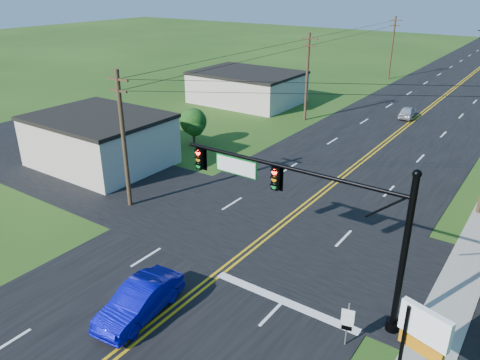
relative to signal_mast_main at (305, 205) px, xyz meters
The scene contains 14 objects.
ground 10.27m from the signal_mast_main, 118.47° to the right, with size 260.00×260.00×0.00m, color #1C3F12.
road_main 42.49m from the signal_mast_main, 95.90° to the left, with size 16.00×220.00×0.04m, color black.
road_cross 7.56m from the signal_mast_main, 137.32° to the left, with size 70.00×10.00×0.04m, color black.
signal_mast_main is the anchor object (origin of this frame).
cream_bldg_near 22.33m from the signal_mast_main, 164.29° to the left, with size 10.20×8.20×4.10m.
cream_bldg_far 38.12m from the signal_mast_main, 127.88° to the left, with size 12.20×9.20×3.70m.
utility_pole_left_a 13.98m from the signal_mast_main, behind, with size 1.80×0.28×9.00m.
utility_pole_left_b 30.34m from the signal_mast_main, 117.14° to the left, with size 1.80×0.28×9.00m.
utility_pole_left_c 55.74m from the signal_mast_main, 104.37° to the left, with size 1.80×0.28×9.00m.
tree_left 23.22m from the signal_mast_main, 142.64° to the left, with size 2.40×2.40×3.37m.
blue_car 8.50m from the signal_mast_main, 133.01° to the right, with size 1.62×4.65×1.53m, color #0708A7.
distant_car 34.55m from the signal_mast_main, 98.46° to the left, with size 1.48×3.68×1.25m, color silver.
route_sign 5.15m from the signal_mast_main, 32.54° to the right, with size 0.52×0.15×2.11m.
pylon_sign 7.11m from the signal_mast_main, 25.42° to the right, with size 1.83×0.77×3.77m.
Camera 1 is at (12.52, -8.82, 13.94)m, focal length 35.00 mm.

